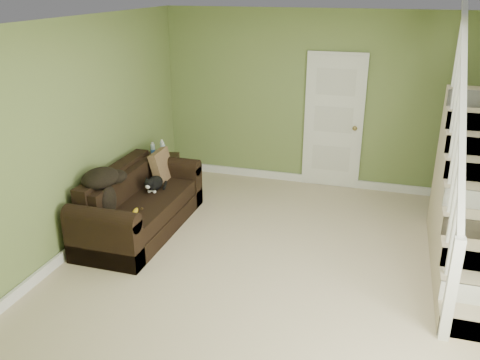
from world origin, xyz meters
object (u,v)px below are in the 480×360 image
Objects in this scene: cat at (154,184)px; banana at (135,212)px; side_table at (161,175)px; sofa at (138,207)px.

cat is 0.71m from banana.
cat is at bearing 83.96° from banana.
cat is (0.32, -0.87, 0.23)m from side_table.
sofa is 2.51× the size of side_table.
side_table reaches higher than cat.
sofa is 0.49m from banana.
sofa is 0.37m from cat.
side_table reaches higher than sofa.
side_table is at bearing 90.85° from banana.
cat is 2.57× the size of banana.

